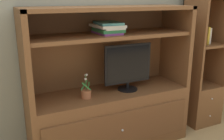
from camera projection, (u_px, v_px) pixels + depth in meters
name	position (u px, v px, depth m)	size (l,w,h in m)	color
painted_rear_wall	(96.00, 17.00, 2.82)	(6.00, 0.10, 2.80)	gray
media_console	(110.00, 104.00, 2.78)	(1.74, 0.58, 1.53)	brown
tv_monitor	(128.00, 66.00, 2.70)	(0.54, 0.22, 0.50)	black
potted_plant	(86.00, 93.00, 2.53)	(0.11, 0.10, 0.25)	#B26642
magazine_stack	(108.00, 28.00, 2.53)	(0.27, 0.35, 0.12)	purple
bookshelf_tall	(201.00, 81.00, 3.31)	(0.44, 0.42, 1.68)	brown
upright_book_row	(202.00, 35.00, 3.10)	(0.19, 0.16, 0.27)	#A56638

